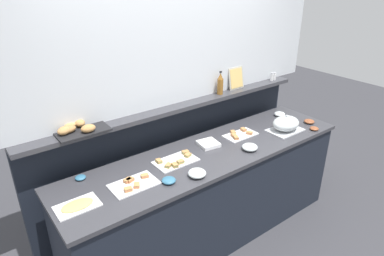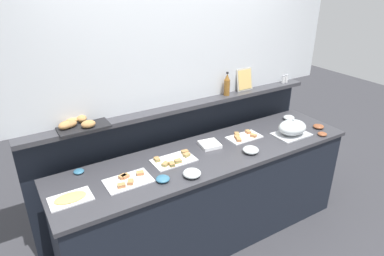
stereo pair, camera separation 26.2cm
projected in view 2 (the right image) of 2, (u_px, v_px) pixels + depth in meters
The scene contains 22 objects.
ground_plane at pixel (178, 203), 3.83m from camera, with size 12.00×12.00×0.00m, color #38383D.
buffet_counter at pixel (209, 197), 3.17m from camera, with size 2.74×0.69×0.92m.
back_ledge_unit at pixel (180, 156), 3.50m from camera, with size 2.93×0.22×1.22m.
upper_wall_panel at pixel (177, 27), 2.98m from camera, with size 3.53×0.08×1.38m, color silver.
sandwich_platter_front at pixel (174, 160), 2.85m from camera, with size 0.36×0.21×0.04m.
sandwich_platter_rear at pixel (128, 180), 2.58m from camera, with size 0.35×0.22×0.04m.
sandwich_platter_side at pixel (244, 137), 3.24m from camera, with size 0.33×0.18×0.04m.
cold_cuts_platter at pixel (70, 198), 2.38m from camera, with size 0.29×0.18×0.02m.
serving_cloche at pixel (292, 128), 3.27m from camera, with size 0.34×0.24×0.17m.
glass_bowl_large at pixel (251, 150), 2.97m from camera, with size 0.14×0.14×0.06m.
glass_bowl_medium at pixel (289, 118), 3.62m from camera, with size 0.12×0.12×0.05m.
glass_bowl_small at pixel (192, 174), 2.63m from camera, with size 0.14×0.14×0.06m.
condiment_bowl_cream at pixel (319, 126), 3.43m from camera, with size 0.11×0.11×0.04m, color brown.
condiment_bowl_dark at pixel (322, 134), 3.28m from camera, with size 0.09×0.09×0.03m, color brown.
condiment_bowl_teal at pixel (163, 179), 2.58m from camera, with size 0.11×0.11×0.04m, color teal.
condiment_bowl_red at pixel (79, 171), 2.68m from camera, with size 0.08×0.08×0.03m, color teal.
napkin_stack at pixel (210, 145), 3.09m from camera, with size 0.17×0.17×0.03m, color white.
vinegar_bottle_amber at pixel (227, 85), 3.39m from camera, with size 0.06×0.06×0.24m.
salt_shaker at pixel (283, 79), 3.78m from camera, with size 0.03×0.03×0.09m.
pepper_shaker at pixel (286, 79), 3.80m from camera, with size 0.03×0.03×0.09m.
bread_basket at pixel (77, 123), 2.74m from camera, with size 0.40×0.29×0.08m.
framed_picture at pixel (244, 80), 3.53m from camera, with size 0.19×0.06×0.23m.
Camera 2 is at (-1.49, -2.15, 2.38)m, focal length 32.19 mm.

